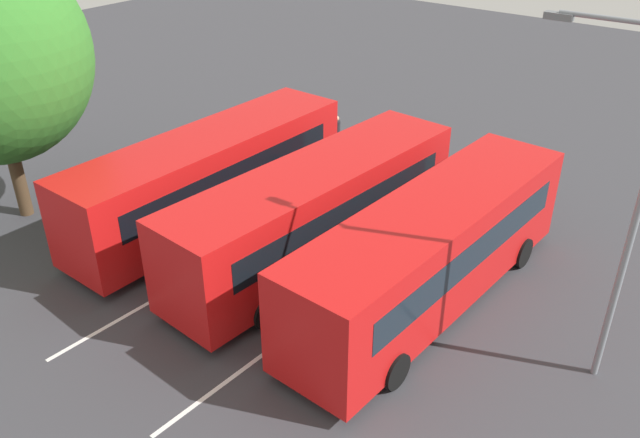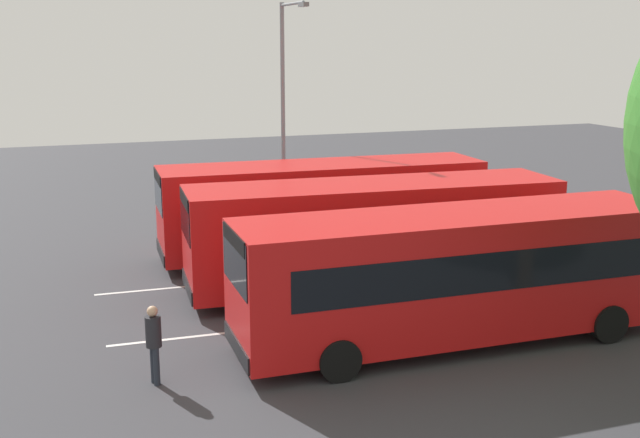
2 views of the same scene
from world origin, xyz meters
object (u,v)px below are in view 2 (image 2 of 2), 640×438
object	(u,v)px
bus_far_left	(322,206)
bus_center_right	(457,272)
pedestrian	(154,338)
bus_center_left	(373,232)
street_lamp	(285,101)

from	to	relation	value
bus_far_left	bus_center_right	distance (m)	7.95
pedestrian	bus_center_left	bearing A→B (deg)	18.68
bus_far_left	pedestrian	xyz separation A→B (m)	(6.48, 7.90, -0.70)
bus_center_left	street_lamp	world-z (taller)	street_lamp
bus_far_left	bus_center_right	xyz separation A→B (m)	(-0.40, 7.94, 0.00)
bus_far_left	pedestrian	world-z (taller)	bus_far_left
bus_center_right	pedestrian	world-z (taller)	bus_center_right
bus_center_left	pedestrian	size ratio (longest dim) A/B	6.33
bus_far_left	pedestrian	distance (m)	10.24
bus_far_left	street_lamp	world-z (taller)	street_lamp
bus_far_left	bus_center_left	xyz separation A→B (m)	(-0.15, 3.75, 0.00)
pedestrian	street_lamp	world-z (taller)	street_lamp
bus_center_right	pedestrian	xyz separation A→B (m)	(6.88, -0.04, -0.70)
street_lamp	bus_center_right	bearing A→B (deg)	0.11
bus_center_left	bus_center_right	bearing A→B (deg)	97.53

